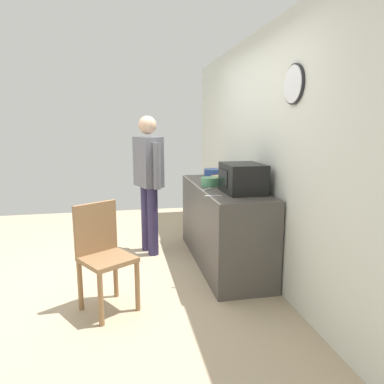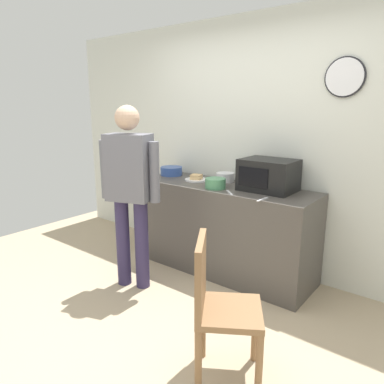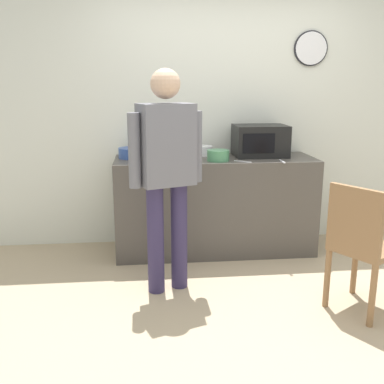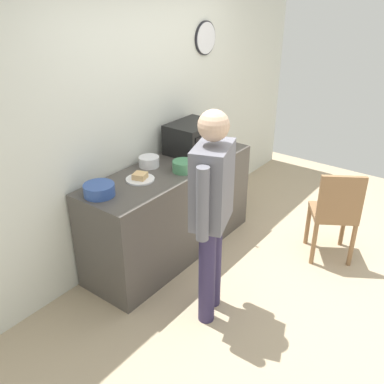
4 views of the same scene
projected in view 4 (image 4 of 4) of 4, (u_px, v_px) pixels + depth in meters
name	position (u px, v px, depth m)	size (l,w,h in m)	color
ground_plane	(287.00, 290.00, 3.79)	(6.00, 6.00, 0.00)	tan
back_wall	(148.00, 117.00, 4.07)	(5.40, 0.13, 2.60)	silver
kitchen_counter	(171.00, 211.00, 4.15)	(1.89, 0.62, 0.92)	#4C4742
microwave	(192.00, 138.00, 4.23)	(0.50, 0.39, 0.30)	black
sandwich_plate	(140.00, 178.00, 3.68)	(0.25, 0.25, 0.07)	white
salad_bowl	(149.00, 161.00, 3.94)	(0.19, 0.19, 0.09)	white
cereal_bowl	(183.00, 166.00, 3.83)	(0.20, 0.20, 0.10)	#4C8E60
mixing_bowl	(99.00, 190.00, 3.40)	(0.25, 0.25, 0.10)	#33519E
fork_utensil	(204.00, 166.00, 3.97)	(0.17, 0.02, 0.01)	silver
spoon_utensil	(227.00, 155.00, 4.20)	(0.17, 0.02, 0.01)	silver
person_standing	(212.00, 205.00, 3.11)	(0.56, 0.36, 1.72)	#30294D
wooden_chair	(335.00, 212.00, 4.00)	(0.55, 0.55, 0.94)	olive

